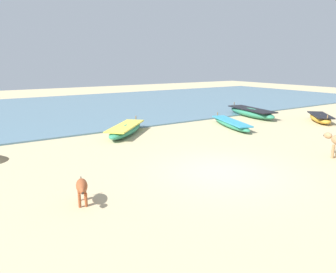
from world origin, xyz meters
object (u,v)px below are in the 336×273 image
(fishing_boat_2, at_px, (126,129))
(calf_near_rust, at_px, (82,187))
(fishing_boat_0, at_px, (320,118))
(fishing_boat_4, at_px, (231,124))
(fishing_boat_3, at_px, (251,112))

(fishing_boat_2, xyz_separation_m, calf_near_rust, (-4.68, -6.92, 0.21))
(fishing_boat_0, xyz_separation_m, fishing_boat_4, (-5.89, 1.84, -0.04))
(fishing_boat_2, bearing_deg, fishing_boat_0, -61.19)
(fishing_boat_2, xyz_separation_m, fishing_boat_3, (9.65, 0.25, 0.04))
(calf_near_rust, bearing_deg, fishing_boat_3, 133.16)
(fishing_boat_0, distance_m, fishing_boat_3, 4.30)
(fishing_boat_3, height_order, calf_near_rust, fishing_boat_3)
(fishing_boat_0, height_order, fishing_boat_2, fishing_boat_2)
(fishing_boat_3, relative_size, fishing_boat_4, 1.10)
(fishing_boat_3, bearing_deg, fishing_boat_0, -139.00)
(fishing_boat_4, bearing_deg, fishing_boat_0, -88.33)
(fishing_boat_2, distance_m, calf_near_rust, 8.36)
(fishing_boat_2, relative_size, fishing_boat_3, 0.75)
(fishing_boat_0, bearing_deg, fishing_boat_3, -106.48)
(fishing_boat_0, distance_m, calf_near_rust, 16.82)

